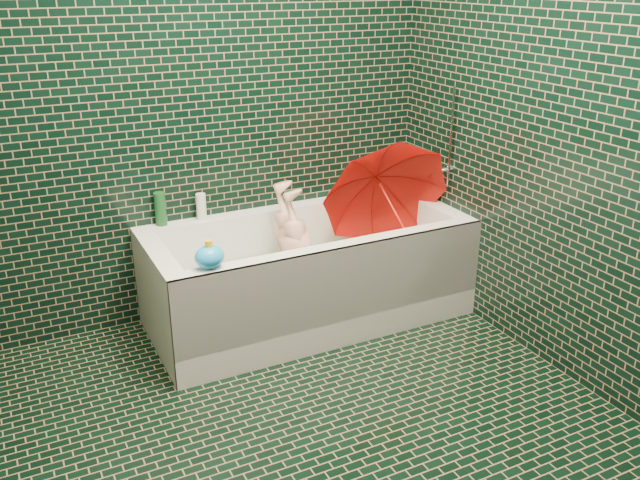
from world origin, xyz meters
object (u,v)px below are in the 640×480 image
bathtub (310,284)px  bath_toy (209,257)px  child (303,265)px  rubber_duck (371,186)px  umbrella (393,209)px

bathtub → bath_toy: size_ratio=10.86×
child → bath_toy: bath_toy is taller
bathtub → rubber_duck: (0.56, 0.32, 0.39)m
child → rubber_duck: 0.70m
rubber_duck → child: bearing=-137.3°
bath_toy → rubber_duck: bearing=13.7°
umbrella → rubber_duck: umbrella is taller
umbrella → rubber_duck: size_ratio=5.19×
bathtub → child: bearing=111.7°
umbrella → bath_toy: 1.13m
rubber_duck → bath_toy: 1.35m
child → umbrella: bearing=85.1°
bathtub → rubber_duck: size_ratio=12.71×
bathtub → rubber_duck: bearing=29.5°
bathtub → rubber_duck: rubber_duck is taller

